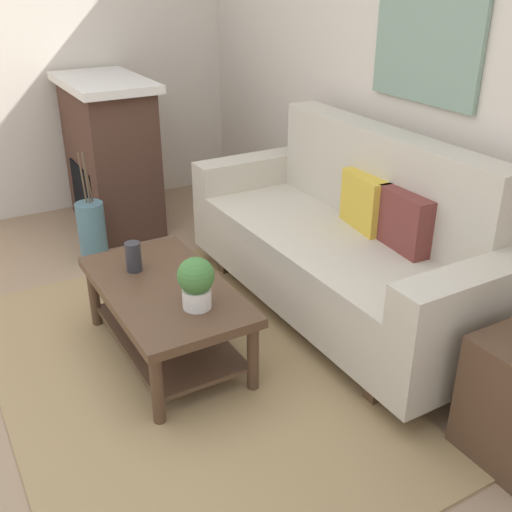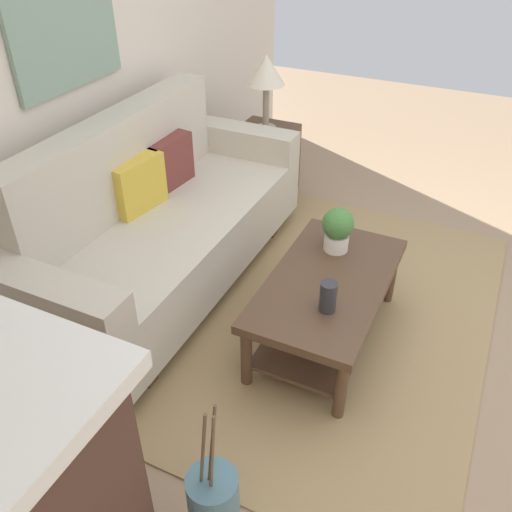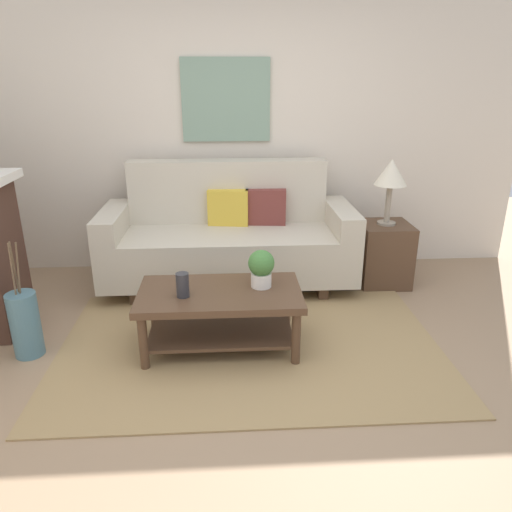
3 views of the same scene
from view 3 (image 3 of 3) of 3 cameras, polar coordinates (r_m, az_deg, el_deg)
The scene contains 16 objects.
ground_plane at distance 3.05m, azimuth -0.22°, elevation -15.50°, with size 9.37×9.37×0.00m, color #9E7F60.
wall_back at distance 4.65m, azimuth -1.85°, elevation 15.07°, with size 5.37×0.10×2.70m, color beige.
area_rug at distance 3.46m, azimuth -0.71°, elevation -10.55°, with size 2.64×1.72×0.01m, color #A38456.
couch at distance 4.31m, azimuth -3.20°, elevation 2.09°, with size 2.17×0.84×1.08m.
throw_pillow_mustard at distance 4.36m, azimuth -3.28°, elevation 5.73°, with size 0.36×0.12×0.32m, color gold.
throw_pillow_maroon at distance 4.38m, azimuth 1.16°, elevation 5.80°, with size 0.36×0.12×0.32m, color brown.
coffee_table at distance 3.33m, azimuth -4.24°, elevation -5.91°, with size 1.10×0.60×0.43m.
tabletop_vase at distance 3.19m, azimuth -8.64°, elevation -3.40°, with size 0.09×0.09×0.16m, color #2D2D33.
potted_plant_tabletop at distance 3.28m, azimuth 0.63°, elevation -1.33°, with size 0.18×0.18×0.26m.
side_table at distance 4.51m, azimuth 14.74°, elevation 0.25°, with size 0.44×0.44×0.56m, color #513826.
table_lamp at distance 4.33m, azimuth 15.60°, elevation 9.15°, with size 0.28×0.28×0.57m.
floor_vase at distance 3.62m, azimuth -25.50°, elevation -7.30°, with size 0.19×0.19×0.45m, color slate.
floor_vase_branch_a at distance 3.46m, azimuth -26.21°, elevation -1.31°, with size 0.01×0.01×0.36m, color brown.
floor_vase_branch_b at distance 3.48m, azimuth -26.57°, elevation -1.21°, with size 0.01×0.01×0.36m, color brown.
floor_vase_branch_c at distance 3.45m, azimuth -26.77°, elevation -1.43°, with size 0.01×0.01×0.36m, color brown.
framed_painting at distance 4.56m, azimuth -3.56°, elevation 17.84°, with size 0.79×0.03×0.72m, color gray.
Camera 3 is at (-0.14, -2.46, 1.79)m, focal length 33.99 mm.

